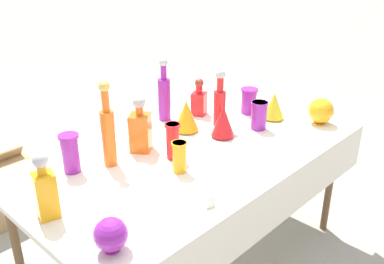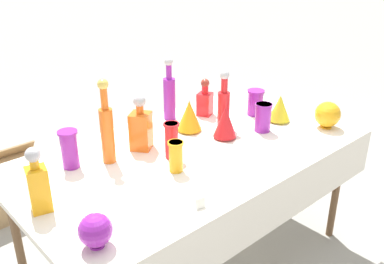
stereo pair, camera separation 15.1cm
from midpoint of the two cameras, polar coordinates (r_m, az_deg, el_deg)
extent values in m
plane|color=gray|center=(2.71, 1.67, -16.81)|extent=(40.00, 40.00, 0.00)
cube|color=white|center=(2.29, 1.89, -2.65)|extent=(1.89, 1.04, 0.03)
cube|color=white|center=(2.06, 12.09, -10.41)|extent=(1.89, 0.01, 0.26)
cylinder|color=brown|center=(2.87, 20.17, -6.94)|extent=(0.04, 0.04, 0.73)
cylinder|color=brown|center=(2.43, -20.60, -13.26)|extent=(0.04, 0.04, 0.73)
cylinder|color=brown|center=(3.27, 7.46, -1.58)|extent=(0.04, 0.04, 0.73)
cylinder|color=orange|center=(2.12, -9.21, -0.56)|extent=(0.07, 0.07, 0.28)
cylinder|color=orange|center=(2.05, -9.58, 4.40)|extent=(0.03, 0.03, 0.11)
sphere|color=gold|center=(2.03, -9.71, 6.27)|extent=(0.05, 0.05, 0.05)
cylinder|color=purple|center=(2.62, -1.37, 4.38)|extent=(0.07, 0.07, 0.26)
cylinder|color=purple|center=(2.56, -1.41, 8.04)|extent=(0.03, 0.03, 0.09)
sphere|color=#B2B2B7|center=(2.55, -1.42, 9.32)|extent=(0.05, 0.05, 0.05)
cylinder|color=red|center=(2.53, 5.94, 2.97)|extent=(0.07, 0.07, 0.21)
cylinder|color=red|center=(2.48, 6.09, 6.22)|extent=(0.04, 0.04, 0.09)
sphere|color=#B2B2B7|center=(2.46, 6.16, 7.58)|extent=(0.06, 0.06, 0.06)
cube|color=red|center=(2.71, 3.33, 3.71)|extent=(0.11, 0.11, 0.14)
cylinder|color=red|center=(2.67, 3.38, 5.66)|extent=(0.04, 0.04, 0.05)
sphere|color=maroon|center=(2.66, 3.40, 6.51)|extent=(0.05, 0.05, 0.05)
cube|color=orange|center=(2.26, -4.92, 0.09)|extent=(0.14, 0.14, 0.20)
cylinder|color=orange|center=(2.21, -5.04, 3.06)|extent=(0.04, 0.04, 0.05)
sphere|color=#B2B2B7|center=(2.19, -5.08, 4.14)|extent=(0.06, 0.06, 0.06)
cube|color=orange|center=(1.83, -17.57, -7.34)|extent=(0.10, 0.10, 0.20)
cylinder|color=orange|center=(1.77, -18.05, -4.07)|extent=(0.04, 0.04, 0.04)
sphere|color=#B2B2B7|center=(1.76, -18.21, -2.92)|extent=(0.06, 0.06, 0.06)
cylinder|color=purple|center=(2.51, 11.16, 1.89)|extent=(0.09, 0.09, 0.17)
cylinder|color=purple|center=(2.48, 11.30, 3.55)|extent=(0.10, 0.10, 0.01)
cylinder|color=purple|center=(2.13, -14.08, -2.29)|extent=(0.08, 0.08, 0.19)
cylinder|color=purple|center=(2.09, -14.33, -0.06)|extent=(0.10, 0.10, 0.01)
cylinder|color=red|center=(2.16, -0.79, -1.16)|extent=(0.07, 0.07, 0.19)
cylinder|color=red|center=(2.12, -0.80, 1.01)|extent=(0.08, 0.08, 0.01)
cylinder|color=purple|center=(2.74, 10.01, 3.87)|extent=(0.10, 0.10, 0.16)
cylinder|color=purple|center=(2.72, 10.13, 5.35)|extent=(0.11, 0.11, 0.01)
cylinder|color=orange|center=(2.04, -0.04, -3.33)|extent=(0.07, 0.07, 0.15)
cylinder|color=orange|center=(2.01, -0.04, -1.52)|extent=(0.08, 0.08, 0.01)
cylinder|color=red|center=(2.42, 6.16, -0.67)|extent=(0.08, 0.08, 0.01)
cone|color=red|center=(2.38, 6.26, 1.39)|extent=(0.13, 0.13, 0.18)
cylinder|color=yellow|center=(2.70, 13.07, 1.50)|extent=(0.07, 0.07, 0.01)
cone|color=yellow|center=(2.67, 13.23, 3.14)|extent=(0.14, 0.14, 0.15)
cylinder|color=orange|center=(2.49, 1.38, 0.26)|extent=(0.08, 0.08, 0.01)
cone|color=orange|center=(2.46, 1.40, 2.24)|extent=(0.14, 0.14, 0.17)
cylinder|color=purple|center=(1.64, -9.89, -14.69)|extent=(0.06, 0.06, 0.01)
sphere|color=purple|center=(1.60, -10.06, -12.82)|extent=(0.13, 0.13, 0.13)
cylinder|color=orange|center=(2.69, 18.97, 0.63)|extent=(0.07, 0.07, 0.01)
sphere|color=orange|center=(2.66, 19.20, 2.20)|extent=(0.15, 0.15, 0.15)
cube|color=white|center=(1.80, 3.56, -9.51)|extent=(0.05, 0.02, 0.05)
cube|color=tan|center=(3.29, -21.47, -6.79)|extent=(0.51, 0.37, 0.35)
cube|color=tan|center=(3.28, -22.75, -2.76)|extent=(0.45, 0.07, 0.09)
camera|label=1|loc=(0.08, -88.07, 0.88)|focal=40.00mm
camera|label=2|loc=(0.08, 91.93, -0.88)|focal=40.00mm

